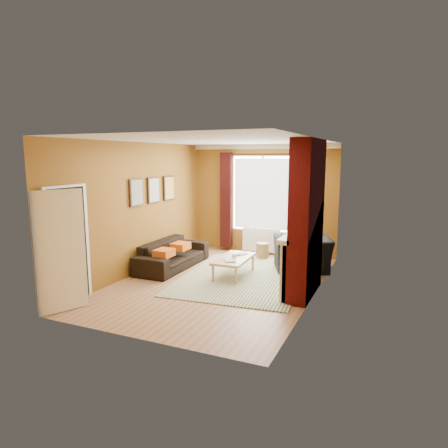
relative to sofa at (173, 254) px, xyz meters
The scene contains 12 objects.
ground 1.56m from the sofa, 22.21° to the right, with size 5.50×5.50×0.00m, color #8A613F.
room_walls 2.34m from the sofa, ahead, with size 3.82×5.54×2.83m.
striped_rug 1.78m from the sofa, ahead, with size 2.72×3.56×0.02m.
sofa is the anchor object (origin of this frame).
armchair 2.90m from the sofa, 18.26° to the left, with size 1.17×1.03×0.76m, color black.
coffee_table 1.54m from the sofa, ahead, with size 0.66×1.25×0.41m.
wicker_stool 2.28m from the sofa, 44.92° to the left, with size 0.38×0.38×0.38m.
floor_lamp 3.44m from the sofa, 27.22° to the left, with size 0.25×0.25×1.45m.
book_a 1.55m from the sofa, 16.32° to the right, with size 0.21×0.28×0.03m, color #999999.
book_b 1.53m from the sofa, 10.66° to the left, with size 0.18×0.25×0.02m, color #999999.
mug 1.61m from the sofa, ahead, with size 0.10×0.10×0.10m, color #999999.
tv_remote 1.56m from the sofa, ahead, with size 0.10×0.18×0.02m.
Camera 1 is at (3.20, -7.02, 2.50)m, focal length 32.00 mm.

